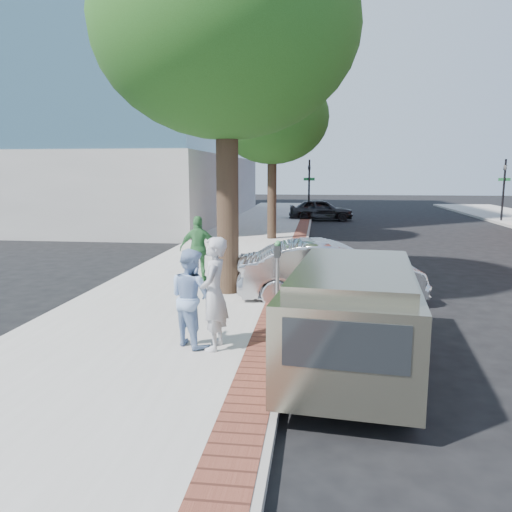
% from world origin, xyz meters
% --- Properties ---
extents(ground, '(120.00, 120.00, 0.00)m').
position_xyz_m(ground, '(0.00, 0.00, 0.00)').
color(ground, black).
rests_on(ground, ground).
extents(sidewalk, '(5.00, 60.00, 0.15)m').
position_xyz_m(sidewalk, '(-1.50, 8.00, 0.07)').
color(sidewalk, '#9E9991').
rests_on(sidewalk, ground).
extents(brick_strip, '(0.60, 60.00, 0.01)m').
position_xyz_m(brick_strip, '(0.70, 8.00, 0.15)').
color(brick_strip, brown).
rests_on(brick_strip, sidewalk).
extents(curb, '(0.10, 60.00, 0.15)m').
position_xyz_m(curb, '(1.05, 8.00, 0.07)').
color(curb, gray).
rests_on(curb, ground).
extents(office_tower, '(18.00, 22.00, 24.00)m').
position_xyz_m(office_tower, '(-13.00, 22.00, 12.00)').
color(office_tower, slate).
rests_on(office_tower, ground).
extents(office_base, '(18.20, 22.20, 4.00)m').
position_xyz_m(office_base, '(-13.00, 22.00, 2.00)').
color(office_base, gray).
rests_on(office_base, ground).
extents(signal_near, '(0.70, 0.15, 3.80)m').
position_xyz_m(signal_near, '(0.90, 22.00, 2.25)').
color(signal_near, black).
rests_on(signal_near, ground).
extents(signal_far, '(0.70, 0.15, 3.80)m').
position_xyz_m(signal_far, '(12.50, 22.00, 2.25)').
color(signal_far, black).
rests_on(signal_far, ground).
extents(tree_near, '(6.00, 6.00, 8.51)m').
position_xyz_m(tree_near, '(-0.60, 1.90, 6.17)').
color(tree_near, black).
rests_on(tree_near, sidewalk).
extents(tree_far, '(4.80, 4.80, 7.14)m').
position_xyz_m(tree_far, '(-0.50, 12.00, 5.30)').
color(tree_far, black).
rests_on(tree_far, sidewalk).
extents(parking_meter, '(0.12, 0.32, 1.47)m').
position_xyz_m(parking_meter, '(0.72, 0.37, 1.21)').
color(parking_meter, gray).
rests_on(parking_meter, sidewalk).
extents(person_gray, '(0.45, 0.68, 1.84)m').
position_xyz_m(person_gray, '(-0.12, -2.01, 1.07)').
color(person_gray, '#A7A7AC').
rests_on(person_gray, sidewalk).
extents(person_officer, '(1.01, 0.98, 1.63)m').
position_xyz_m(person_officer, '(-0.53, -1.88, 0.97)').
color(person_officer, '#829EC9').
rests_on(person_officer, sidewalk).
extents(person_green, '(1.05, 0.51, 1.73)m').
position_xyz_m(person_green, '(-1.59, 3.02, 1.02)').
color(person_green, '#3D8748').
rests_on(person_green, sidewalk).
extents(sedan_silver, '(4.49, 2.08, 1.42)m').
position_xyz_m(sedan_silver, '(1.82, 1.89, 0.71)').
color(sedan_silver, '#A6A8AD').
rests_on(sedan_silver, ground).
extents(bg_car, '(4.13, 1.88, 1.38)m').
position_xyz_m(bg_car, '(1.67, 22.15, 0.69)').
color(bg_car, black).
rests_on(bg_car, ground).
extents(van, '(2.20, 4.71, 1.69)m').
position_xyz_m(van, '(2.10, -2.11, 0.92)').
color(van, gray).
rests_on(van, ground).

